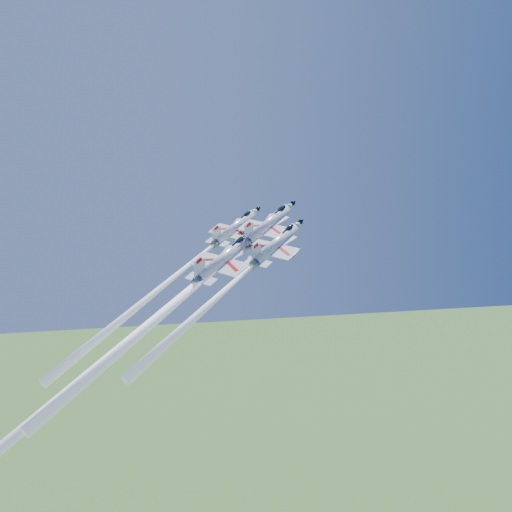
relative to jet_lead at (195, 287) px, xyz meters
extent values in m
cylinder|color=silver|center=(14.71, 11.37, 8.65)|extent=(5.78, 6.64, 11.84)
cone|color=silver|center=(19.81, 15.32, 11.65)|extent=(3.18, 3.26, 2.98)
cone|color=black|center=(21.00, 16.24, 12.35)|extent=(1.60, 1.64, 1.50)
cone|color=slate|center=(10.00, 7.73, 5.88)|extent=(2.89, 2.88, 1.99)
ellipsoid|color=black|center=(17.83, 13.69, 11.23)|extent=(3.05, 2.78, 2.20)
cube|color=black|center=(16.69, 12.77, 10.82)|extent=(0.99, 0.85, 0.75)
cube|color=silver|center=(13.91, 10.79, 7.91)|extent=(9.11, 9.61, 2.72)
cube|color=silver|center=(15.61, 13.67, 9.57)|extent=(3.17, 2.80, 1.58)
cube|color=silver|center=(17.22, 11.77, 9.32)|extent=(3.17, 2.80, 1.58)
cube|color=silver|center=(10.71, 8.29, 6.19)|extent=(4.88, 5.19, 1.44)
cube|color=silver|center=(10.49, 7.89, 7.81)|extent=(2.61, 2.48, 3.74)
cube|color=red|center=(10.34, 7.59, 9.15)|extent=(1.13, 0.99, 1.02)
cube|color=black|center=(14.95, 11.69, 7.82)|extent=(7.58, 6.02, 4.40)
sphere|color=white|center=(9.82, 7.59, 5.77)|extent=(1.11, 1.13, 0.97)
cone|color=white|center=(-6.83, -5.28, -4.03)|extent=(14.85, 18.47, 43.14)
cylinder|color=silver|center=(9.06, 15.01, 7.73)|extent=(5.20, 5.97, 10.65)
cone|color=silver|center=(13.65, 18.56, 10.44)|extent=(2.86, 2.93, 2.68)
cone|color=black|center=(14.72, 19.39, 11.07)|extent=(1.44, 1.48, 1.35)
cone|color=slate|center=(4.82, 11.73, 5.24)|extent=(2.60, 2.59, 1.79)
ellipsoid|color=black|center=(11.87, 17.09, 10.05)|extent=(2.74, 2.50, 1.98)
cube|color=black|center=(10.84, 16.26, 9.69)|extent=(0.89, 0.77, 0.68)
cube|color=silver|center=(8.34, 14.49, 7.07)|extent=(8.19, 8.64, 2.44)
cube|color=silver|center=(9.87, 17.08, 8.56)|extent=(2.85, 2.52, 1.42)
cube|color=silver|center=(11.32, 15.37, 8.33)|extent=(2.85, 2.52, 1.42)
cube|color=silver|center=(5.46, 12.24, 5.52)|extent=(4.39, 4.67, 1.29)
cube|color=silver|center=(5.26, 11.88, 6.97)|extent=(2.35, 2.23, 3.37)
cube|color=red|center=(5.13, 11.61, 8.19)|extent=(1.01, 0.89, 0.92)
cube|color=black|center=(9.28, 15.29, 6.99)|extent=(6.82, 5.42, 3.96)
sphere|color=white|center=(4.66, 11.61, 5.14)|extent=(1.00, 1.02, 0.87)
cone|color=white|center=(-8.91, 1.11, -2.85)|extent=(12.32, 15.27, 35.28)
cylinder|color=silver|center=(14.72, 5.33, 5.79)|extent=(5.61, 6.45, 11.50)
cone|color=silver|center=(19.67, 9.16, 8.71)|extent=(3.09, 3.17, 2.90)
cone|color=black|center=(20.83, 10.05, 9.39)|extent=(1.56, 1.60, 1.45)
cone|color=slate|center=(10.14, 1.79, 3.10)|extent=(2.80, 2.80, 1.93)
ellipsoid|color=black|center=(17.75, 7.58, 8.30)|extent=(2.96, 2.70, 2.14)
cube|color=black|center=(16.64, 6.68, 7.90)|extent=(0.96, 0.83, 0.73)
cube|color=silver|center=(13.94, 4.76, 5.08)|extent=(8.84, 9.33, 2.64)
cube|color=silver|center=(15.59, 7.56, 6.68)|extent=(3.08, 2.72, 1.53)
cube|color=silver|center=(17.16, 5.71, 6.44)|extent=(3.08, 2.72, 1.53)
cube|color=silver|center=(10.83, 2.34, 3.40)|extent=(4.74, 5.05, 1.39)
cube|color=silver|center=(10.61, 1.95, 4.97)|extent=(2.54, 2.40, 3.63)
cube|color=red|center=(10.48, 1.66, 6.28)|extent=(1.09, 0.97, 0.99)
cube|color=black|center=(14.95, 5.64, 4.98)|extent=(7.36, 5.85, 4.27)
sphere|color=white|center=(9.97, 1.66, 2.99)|extent=(1.08, 1.10, 0.94)
cone|color=white|center=(-0.44, -6.39, -3.13)|extent=(10.17, 12.42, 27.42)
cylinder|color=silver|center=(5.53, 5.01, 3.64)|extent=(6.18, 7.10, 12.66)
cone|color=silver|center=(10.99, 9.24, 6.86)|extent=(3.40, 3.49, 3.19)
cone|color=black|center=(12.26, 10.22, 7.60)|extent=(1.71, 1.76, 1.60)
cone|color=slate|center=(0.49, 1.12, 0.67)|extent=(3.09, 3.08, 2.13)
ellipsoid|color=black|center=(8.87, 7.49, 6.40)|extent=(3.26, 2.98, 2.35)
cube|color=black|center=(7.64, 6.51, 5.96)|extent=(1.06, 0.91, 0.81)
cube|color=silver|center=(4.68, 4.39, 2.85)|extent=(9.74, 10.28, 2.91)
cube|color=silver|center=(6.49, 7.47, 4.62)|extent=(3.39, 3.00, 1.69)
cube|color=silver|center=(8.22, 5.44, 4.35)|extent=(3.39, 3.00, 1.69)
cube|color=silver|center=(1.25, 1.72, 1.01)|extent=(5.23, 5.56, 1.54)
cube|color=silver|center=(1.01, 1.29, 2.74)|extent=(2.79, 2.65, 4.00)
cube|color=red|center=(0.86, 0.97, 4.18)|extent=(1.20, 1.06, 1.09)
cube|color=black|center=(5.79, 5.35, 2.75)|extent=(8.11, 6.44, 4.70)
sphere|color=white|center=(0.30, 0.97, 0.56)|extent=(1.19, 1.21, 1.04)
cone|color=white|center=(-19.41, -14.27, -11.04)|extent=(17.28, 21.58, 50.91)
camera|label=1|loc=(-8.10, -90.44, 20.33)|focal=40.00mm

